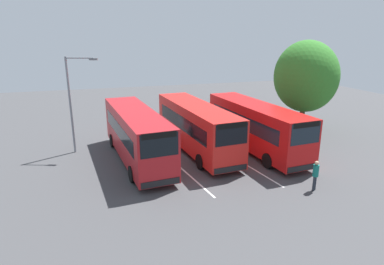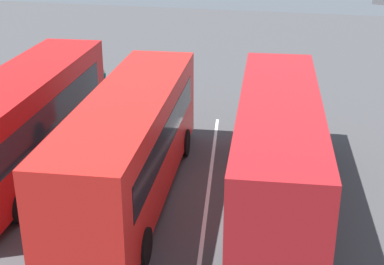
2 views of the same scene
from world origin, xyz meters
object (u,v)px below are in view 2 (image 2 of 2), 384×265
(bus_center_left, at_px, (131,142))
(pedestrian, at_px, (103,83))
(bus_far_left, at_px, (277,147))
(bus_center_right, at_px, (25,119))

(bus_center_left, xyz_separation_m, pedestrian, (8.16, 4.17, -0.87))
(bus_far_left, height_order, bus_center_left, same)
(bus_far_left, relative_size, bus_center_left, 1.00)
(bus_far_left, bearing_deg, pedestrian, 43.84)
(pedestrian, bearing_deg, bus_far_left, 18.27)
(bus_center_left, distance_m, pedestrian, 9.20)
(bus_center_left, relative_size, bus_center_right, 1.00)
(bus_far_left, distance_m, pedestrian, 11.44)
(pedestrian, bearing_deg, bus_center_right, -30.66)
(bus_center_left, bearing_deg, bus_far_left, -86.26)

